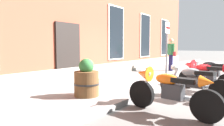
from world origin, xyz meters
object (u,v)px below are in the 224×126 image
parking_sign (167,42)px  motorcycle_orange_sport (167,88)px  motorcycle_grey_naked (193,82)px  motorcycle_red_sport (204,74)px  motorcycle_black_naked (211,72)px  barrel_planter (87,81)px  pedestrian_striped_shirt (171,53)px

parking_sign → motorcycle_orange_sport: bearing=-158.6°
motorcycle_grey_naked → motorcycle_orange_sport: bearing=174.6°
motorcycle_red_sport → motorcycle_black_naked: 1.40m
motorcycle_orange_sport → barrel_planter: bearing=98.4°
motorcycle_orange_sport → motorcycle_red_sport: size_ratio=1.09×
motorcycle_grey_naked → pedestrian_striped_shirt: 5.60m
motorcycle_grey_naked → pedestrian_striped_shirt: bearing=26.2°
motorcycle_red_sport → pedestrian_striped_shirt: 4.40m
motorcycle_grey_naked → pedestrian_striped_shirt: (4.99, 2.45, 0.66)m
motorcycle_red_sport → parking_sign: 2.05m
motorcycle_grey_naked → parking_sign: parking_sign is taller
motorcycle_black_naked → barrel_planter: bearing=154.6°
pedestrian_striped_shirt → motorcycle_red_sport: bearing=-145.9°
motorcycle_black_naked → pedestrian_striped_shirt: 3.34m
parking_sign → motorcycle_red_sport: bearing=-114.6°
motorcycle_black_naked → motorcycle_grey_naked: bearing=-179.1°
motorcycle_orange_sport → parking_sign: (3.67, 1.44, 1.09)m
pedestrian_striped_shirt → barrel_planter: pedestrian_striped_shirt is taller
motorcycle_grey_naked → motorcycle_black_naked: same height
motorcycle_grey_naked → barrel_planter: 2.94m
motorcycle_orange_sport → pedestrian_striped_shirt: (6.57, 2.30, 0.58)m
motorcycle_grey_naked → pedestrian_striped_shirt: size_ratio=1.17×
motorcycle_black_naked → barrel_planter: barrel_planter is taller
motorcycle_grey_naked → parking_sign: bearing=37.1°
motorcycle_red_sport → barrel_planter: bearing=145.4°
motorcycle_orange_sport → barrel_planter: (-0.31, 2.10, 0.01)m
motorcycle_orange_sport → motorcycle_black_naked: 4.34m
motorcycle_red_sport → barrel_planter: 3.96m
barrel_planter → pedestrian_striped_shirt: bearing=1.7°
motorcycle_grey_naked → parking_sign: 2.88m
motorcycle_black_naked → parking_sign: (-0.67, 1.55, 1.17)m
motorcycle_grey_naked → parking_sign: (2.10, 1.59, 1.17)m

